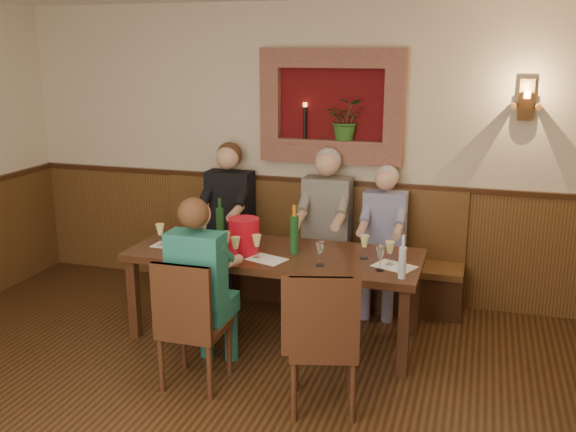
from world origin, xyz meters
name	(u,v)px	position (x,y,z in m)	size (l,w,h in m)	color
room_shell	(161,146)	(0.00, 0.00, 1.89)	(6.04, 6.04, 2.82)	beige
wainscoting	(173,376)	(0.00, 0.00, 0.59)	(6.02, 6.02, 1.15)	#4E3116
wall_niche	(335,111)	(0.24, 2.94, 1.81)	(1.36, 0.30, 1.06)	#550C0E
wall_sconce	(526,101)	(1.90, 2.93, 1.94)	(0.25, 0.20, 0.35)	#4E3116
dining_table	(275,260)	(0.00, 1.85, 0.68)	(2.40, 0.90, 0.75)	#3C1C12
bench	(305,264)	(0.00, 2.79, 0.33)	(3.00, 0.45, 1.11)	#381E0F
chair_near_left	(194,349)	(-0.30, 0.90, 0.28)	(0.44, 0.44, 0.98)	#3C1C12
chair_near_right	(323,369)	(0.66, 0.87, 0.29)	(0.54, 0.54, 1.01)	#3C1C12
person_bench_left	(227,232)	(-0.77, 2.69, 0.62)	(0.45, 0.55, 1.50)	black
person_bench_mid	(324,241)	(0.22, 2.69, 0.62)	(0.45, 0.55, 1.49)	#5A5652
person_bench_right	(382,252)	(0.77, 2.69, 0.56)	(0.39, 0.48, 1.35)	navy
person_chair_front	(203,303)	(-0.30, 1.07, 0.57)	(0.40, 0.49, 1.38)	#1B5E61
spittoon_bucket	(244,235)	(-0.23, 1.77, 0.89)	(0.25, 0.25, 0.29)	red
wine_bottle_green_a	(294,233)	(0.16, 1.86, 0.92)	(0.09, 0.09, 0.40)	#19471E
wine_bottle_green_b	(220,223)	(-0.55, 2.02, 0.90)	(0.08, 0.08, 0.38)	#19471E
water_bottle	(402,261)	(1.08, 1.53, 0.88)	(0.07, 0.07, 0.33)	silver
tasting_sheet_a	(168,245)	(-0.92, 1.75, 0.75)	(0.26, 0.18, 0.00)	white
tasting_sheet_b	(267,259)	(0.00, 1.64, 0.75)	(0.29, 0.21, 0.00)	white
tasting_sheet_c	(394,266)	(1.00, 1.77, 0.75)	(0.31, 0.22, 0.00)	white
tasting_sheet_d	(216,257)	(-0.40, 1.57, 0.75)	(0.27, 0.19, 0.00)	white
wine_glass_0	(160,235)	(-0.98, 1.73, 0.85)	(0.08, 0.08, 0.19)	#EDED8E
wine_glass_1	(204,229)	(-0.69, 1.99, 0.85)	(0.08, 0.08, 0.19)	white
wine_glass_2	(202,244)	(-0.54, 1.60, 0.85)	(0.08, 0.08, 0.19)	#EDED8E
wine_glass_3	(245,233)	(-0.31, 1.98, 0.85)	(0.08, 0.08, 0.19)	white
wine_glass_4	(257,246)	(-0.09, 1.66, 0.85)	(0.08, 0.08, 0.19)	#EDED8E
wine_glass_5	(295,237)	(0.14, 1.99, 0.85)	(0.08, 0.08, 0.19)	#EDED8E
wine_glass_6	(320,254)	(0.44, 1.62, 0.85)	(0.08, 0.08, 0.19)	white
wine_glass_7	(364,247)	(0.74, 1.90, 0.85)	(0.08, 0.08, 0.19)	#EDED8E
wine_glass_8	(380,258)	(0.90, 1.65, 0.85)	(0.08, 0.08, 0.19)	white
wine_glass_9	(236,249)	(-0.23, 1.55, 0.85)	(0.08, 0.08, 0.19)	#EDED8E
wine_glass_10	(227,243)	(-0.35, 1.68, 0.85)	(0.08, 0.08, 0.19)	#EDED8E
wine_glass_11	(390,253)	(0.95, 1.79, 0.85)	(0.08, 0.08, 0.19)	#EDED8E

